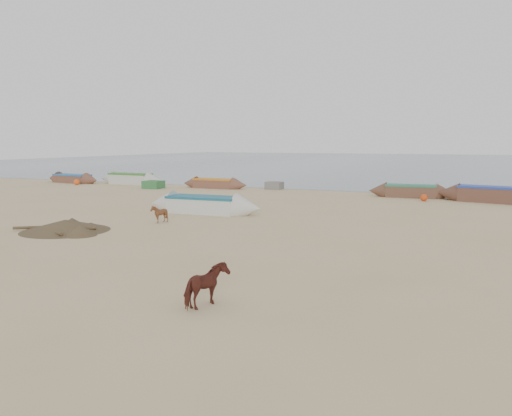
{
  "coord_description": "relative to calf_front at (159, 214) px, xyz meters",
  "views": [
    {
      "loc": [
        7.73,
        -13.94,
        3.59
      ],
      "look_at": [
        0.0,
        4.0,
        1.0
      ],
      "focal_mm": 35.0,
      "sensor_mm": 36.0,
      "label": 1
    }
  ],
  "objects": [
    {
      "name": "sea",
      "position": [
        4.95,
        77.43,
        -0.4
      ],
      "size": [
        160.0,
        160.0,
        0.0
      ],
      "primitive_type": "plane",
      "color": "slate",
      "rests_on": "ground"
    },
    {
      "name": "calf_right",
      "position": [
        7.54,
        -9.23,
        0.06
      ],
      "size": [
        0.95,
        1.06,
        0.94
      ],
      "primitive_type": "imported",
      "rotation": [
        0.0,
        0.0,
        1.75
      ],
      "color": "#57251C",
      "rests_on": "ground"
    },
    {
      "name": "ground",
      "position": [
        4.95,
        -4.57,
        -0.41
      ],
      "size": [
        140.0,
        140.0,
        0.0
      ],
      "primitive_type": "plane",
      "color": "tan",
      "rests_on": "ground"
    },
    {
      "name": "near_canoe",
      "position": [
        0.3,
        3.5,
        0.03
      ],
      "size": [
        6.25,
        1.62,
        0.87
      ],
      "primitive_type": null,
      "rotation": [
        0.0,
        0.0,
        0.03
      ],
      "color": "silver",
      "rests_on": "ground"
    },
    {
      "name": "beach_clutter",
      "position": [
        9.01,
        15.25,
        -0.11
      ],
      "size": [
        45.42,
        4.42,
        0.64
      ],
      "color": "#306B39",
      "rests_on": "ground"
    },
    {
      "name": "waterline_canoes",
      "position": [
        5.22,
        15.3,
        0.02
      ],
      "size": [
        55.36,
        4.05,
        0.97
      ],
      "color": "brown",
      "rests_on": "ground"
    },
    {
      "name": "calf_front",
      "position": [
        0.0,
        0.0,
        0.0
      ],
      "size": [
        0.97,
        0.94,
        0.82
      ],
      "primitive_type": "imported",
      "rotation": [
        0.0,
        0.0,
        -1.04
      ],
      "color": "#58321B",
      "rests_on": "ground"
    },
    {
      "name": "debris_pile",
      "position": [
        -2.36,
        -3.21,
        -0.18
      ],
      "size": [
        4.32,
        4.32,
        0.46
      ],
      "primitive_type": "cone",
      "rotation": [
        0.0,
        0.0,
        0.25
      ],
      "color": "brown",
      "rests_on": "ground"
    }
  ]
}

